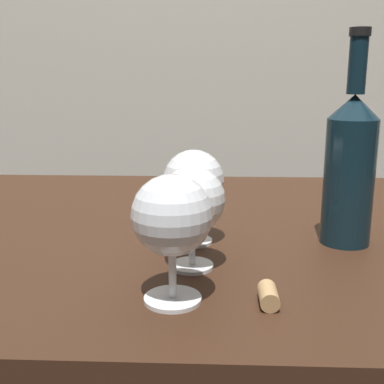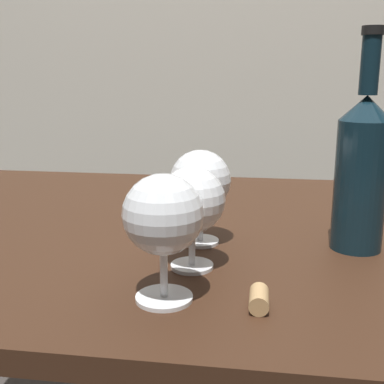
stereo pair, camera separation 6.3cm
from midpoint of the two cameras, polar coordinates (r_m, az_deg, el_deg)
name	(u,v)px [view 2 (the right image)]	position (r m, az deg, el deg)	size (l,w,h in m)	color
dining_table	(215,274)	(0.86, 4.79, -9.40)	(1.50, 0.81, 0.72)	#382114
wine_glass_white	(163,217)	(0.54, -0.03, -2.95)	(0.09, 0.09, 0.15)	white
wine_glass_pinot	(192,202)	(0.64, 2.85, -1.18)	(0.09, 0.09, 0.14)	white
wine_glass_chardonnay	(200,181)	(0.73, 3.45, 1.25)	(0.09, 0.09, 0.14)	white
wine_bottle	(361,169)	(0.75, 21.27, 2.47)	(0.07, 0.07, 0.31)	#0F232D
cork	(259,299)	(0.57, 11.01, -12.09)	(0.02, 0.02, 0.04)	tan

